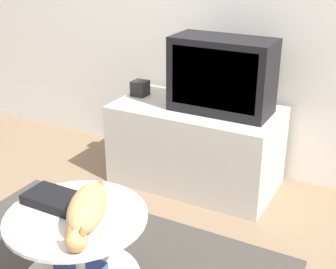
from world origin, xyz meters
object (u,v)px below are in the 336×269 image
object	(u,v)px
tv	(222,75)
speaker	(140,88)
cat	(87,210)
dvd_box	(54,199)

from	to	relation	value
tv	speaker	bearing A→B (deg)	177.19
tv	cat	size ratio (longest dim) A/B	1.25
dvd_box	speaker	bearing A→B (deg)	104.70
tv	cat	distance (m)	1.37
tv	speaker	xyz separation A→B (m)	(-0.63, 0.03, -0.19)
dvd_box	cat	distance (m)	0.24
tv	dvd_box	world-z (taller)	tv
dvd_box	cat	bearing A→B (deg)	-13.34
speaker	dvd_box	size ratio (longest dim) A/B	0.39
tv	speaker	size ratio (longest dim) A/B	6.04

